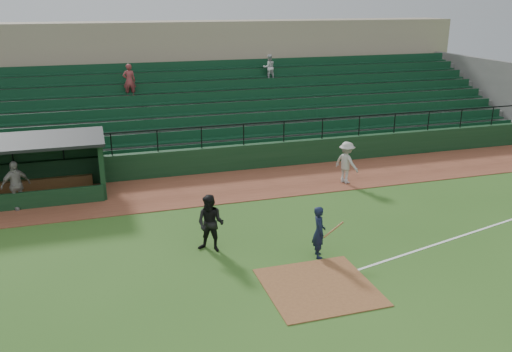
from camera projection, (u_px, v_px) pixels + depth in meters
name	position (u px, v px, depth m)	size (l,w,h in m)	color
ground	(305.00, 271.00, 15.88)	(90.00, 90.00, 0.00)	#2C541B
warning_track	(236.00, 185.00, 23.13)	(40.00, 4.00, 0.03)	brown
home_plate_dirt	(319.00, 287.00, 14.97)	(3.00, 3.00, 0.03)	brown
foul_line	(499.00, 224.00, 19.21)	(18.00, 0.09, 0.01)	white
stadium_structure	(196.00, 100.00, 30.08)	(38.00, 13.08, 6.40)	black
batter_at_plate	(319.00, 232.00, 16.53)	(1.05, 0.71, 1.68)	black
umpire	(211.00, 223.00, 16.88)	(0.92, 0.71, 1.88)	black
runner	(346.00, 162.00, 23.17)	(1.19, 0.69, 1.84)	#ADA7A2
dugout_player_a	(16.00, 185.00, 20.24)	(1.12, 0.47, 1.91)	gray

